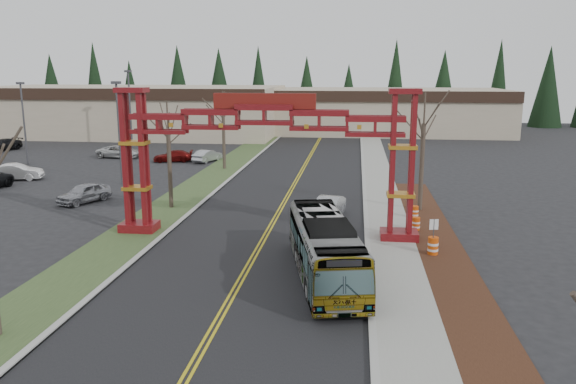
# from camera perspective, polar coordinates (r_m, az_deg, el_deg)

# --- Properties ---
(road) EXTENTS (12.00, 110.00, 0.02)m
(road) POSITION_cam_1_polar(r_m,az_deg,el_deg) (41.03, -0.74, -1.69)
(road) COLOR black
(road) RESTS_ON ground
(lane_line_left) EXTENTS (0.12, 100.00, 0.01)m
(lane_line_left) POSITION_cam_1_polar(r_m,az_deg,el_deg) (41.05, -0.90, -1.66)
(lane_line_left) COLOR gold
(lane_line_left) RESTS_ON road
(lane_line_right) EXTENTS (0.12, 100.00, 0.01)m
(lane_line_right) POSITION_cam_1_polar(r_m,az_deg,el_deg) (41.01, -0.57, -1.67)
(lane_line_right) COLOR gold
(lane_line_right) RESTS_ON road
(curb_right) EXTENTS (0.30, 110.00, 0.15)m
(curb_right) POSITION_cam_1_polar(r_m,az_deg,el_deg) (40.68, 7.89, -1.83)
(curb_right) COLOR #A8A8A3
(curb_right) RESTS_ON ground
(sidewalk_right) EXTENTS (2.60, 110.00, 0.14)m
(sidewalk_right) POSITION_cam_1_polar(r_m,az_deg,el_deg) (40.74, 9.93, -1.88)
(sidewalk_right) COLOR gray
(sidewalk_right) RESTS_ON ground
(landscape_strip) EXTENTS (2.60, 50.00, 0.12)m
(landscape_strip) POSITION_cam_1_polar(r_m,az_deg,el_deg) (26.81, 17.16, -9.78)
(landscape_strip) COLOR #311B10
(landscape_strip) RESTS_ON ground
(grass_median) EXTENTS (4.00, 110.00, 0.08)m
(grass_median) POSITION_cam_1_polar(r_m,az_deg,el_deg) (42.81, -11.41, -1.31)
(grass_median) COLOR #354C26
(grass_median) RESTS_ON ground
(curb_left) EXTENTS (0.30, 110.00, 0.15)m
(curb_left) POSITION_cam_1_polar(r_m,az_deg,el_deg) (42.26, -9.03, -1.34)
(curb_left) COLOR #A8A8A3
(curb_left) RESTS_ON ground
(gateway_arch) EXTENTS (18.20, 1.60, 8.90)m
(gateway_arch) POSITION_cam_1_polar(r_m,az_deg,el_deg) (33.14, -2.38, 5.48)
(gateway_arch) COLOR #580B0F
(gateway_arch) RESTS_ON ground
(retail_building_west) EXTENTS (46.00, 22.30, 7.50)m
(retail_building_west) POSITION_cam_1_polar(r_m,az_deg,el_deg) (93.58, -15.43, 8.01)
(retail_building_west) COLOR tan
(retail_building_west) RESTS_ON ground
(retail_building_east) EXTENTS (38.00, 20.30, 7.00)m
(retail_building_east) POSITION_cam_1_polar(r_m,az_deg,el_deg) (94.76, 9.83, 8.16)
(retail_building_east) COLOR tan
(retail_building_east) RESTS_ON ground
(conifer_treeline) EXTENTS (116.10, 5.60, 13.00)m
(conifer_treeline) POSITION_cam_1_polar(r_m,az_deg,el_deg) (106.66, 4.26, 10.33)
(conifer_treeline) COLOR black
(conifer_treeline) RESTS_ON ground
(transit_bus) EXTENTS (4.59, 10.91, 2.96)m
(transit_bus) POSITION_cam_1_polar(r_m,az_deg,el_deg) (27.22, 3.76, -5.73)
(transit_bus) COLOR #9A9BA1
(transit_bus) RESTS_ON ground
(silver_sedan) EXTENTS (2.38, 4.61, 1.45)m
(silver_sedan) POSITION_cam_1_polar(r_m,az_deg,el_deg) (38.32, 4.09, -1.62)
(silver_sedan) COLOR #A5A8AD
(silver_sedan) RESTS_ON ground
(parked_car_near_a) EXTENTS (3.34, 4.64, 1.47)m
(parked_car_near_a) POSITION_cam_1_polar(r_m,az_deg,el_deg) (45.57, -20.00, -0.10)
(parked_car_near_a) COLOR #A1A1A8
(parked_car_near_a) RESTS_ON ground
(parked_car_near_b) EXTENTS (4.86, 2.73, 1.52)m
(parked_car_near_b) POSITION_cam_1_polar(r_m,az_deg,el_deg) (57.46, -25.89, 1.85)
(parked_car_near_b) COLOR white
(parked_car_near_b) RESTS_ON ground
(parked_car_mid_a) EXTENTS (4.65, 2.67, 1.27)m
(parked_car_mid_a) POSITION_cam_1_polar(r_m,az_deg,el_deg) (63.64, -11.59, 3.60)
(parked_car_mid_a) COLOR maroon
(parked_car_mid_a) RESTS_ON ground
(parked_car_far_a) EXTENTS (2.67, 4.31, 1.34)m
(parked_car_far_a) POSITION_cam_1_polar(r_m,az_deg,el_deg) (62.93, -8.21, 3.67)
(parked_car_far_a) COLOR #A9ADB1
(parked_car_far_a) RESTS_ON ground
(parked_car_far_b) EXTENTS (5.33, 3.02, 1.41)m
(parked_car_far_b) POSITION_cam_1_polar(r_m,az_deg,el_deg) (68.11, -16.80, 3.94)
(parked_car_far_b) COLOR silver
(parked_car_far_b) RESTS_ON ground
(parked_car_far_c) EXTENTS (3.32, 5.39, 1.46)m
(parked_car_far_c) POSITION_cam_1_polar(r_m,az_deg,el_deg) (79.73, -26.99, 4.28)
(parked_car_far_c) COLOR black
(parked_car_far_c) RESTS_ON ground
(bare_tree_median_mid) EXTENTS (3.04, 3.04, 7.72)m
(bare_tree_median_mid) POSITION_cam_1_polar(r_m,az_deg,el_deg) (41.11, -12.09, 6.09)
(bare_tree_median_mid) COLOR #382D26
(bare_tree_median_mid) RESTS_ON ground
(bare_tree_median_far) EXTENTS (3.25, 3.25, 7.91)m
(bare_tree_median_far) POSITION_cam_1_polar(r_m,az_deg,el_deg) (57.31, -6.60, 7.98)
(bare_tree_median_far) COLOR #382D26
(bare_tree_median_far) RESTS_ON ground
(bare_tree_right_far) EXTENTS (3.25, 3.25, 8.41)m
(bare_tree_right_far) POSITION_cam_1_polar(r_m,az_deg,el_deg) (40.42, 13.63, 6.69)
(bare_tree_right_far) COLOR #382D26
(bare_tree_right_far) RESTS_ON ground
(light_pole_near) EXTENTS (0.78, 0.39, 9.01)m
(light_pole_near) POSITION_cam_1_polar(r_m,az_deg,el_deg) (51.34, -16.82, 6.48)
(light_pole_near) COLOR #3F3F44
(light_pole_near) RESTS_ON ground
(light_pole_mid) EXTENTS (0.76, 0.38, 8.73)m
(light_pole_mid) POSITION_cam_1_polar(r_m,az_deg,el_deg) (66.43, -25.28, 6.88)
(light_pole_mid) COLOR #3F3F44
(light_pole_mid) RESTS_ON ground
(light_pole_far) EXTENTS (0.87, 0.43, 9.98)m
(light_pole_far) POSITION_cam_1_polar(r_m,az_deg,el_deg) (76.07, -15.77, 8.66)
(light_pole_far) COLOR #3F3F44
(light_pole_far) RESTS_ON ground
(street_sign) EXTENTS (0.48, 0.11, 2.10)m
(street_sign) POSITION_cam_1_polar(r_m,az_deg,el_deg) (31.13, 14.57, -3.75)
(street_sign) COLOR #3F3F44
(street_sign) RESTS_ON ground
(barrel_south) EXTENTS (0.58, 0.58, 1.07)m
(barrel_south) POSITION_cam_1_polar(r_m,az_deg,el_deg) (31.50, 14.51, -5.40)
(barrel_south) COLOR #CE470B
(barrel_south) RESTS_ON ground
(barrel_mid) EXTENTS (0.50, 0.50, 0.93)m
(barrel_mid) POSITION_cam_1_polar(r_m,az_deg,el_deg) (35.99, 12.87, -3.24)
(barrel_mid) COLOR #CE470B
(barrel_mid) RESTS_ON ground
(barrel_north) EXTENTS (0.50, 0.50, 0.93)m
(barrel_north) POSITION_cam_1_polar(r_m,az_deg,el_deg) (38.93, 12.75, -2.07)
(barrel_north) COLOR #CE470B
(barrel_north) RESTS_ON ground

